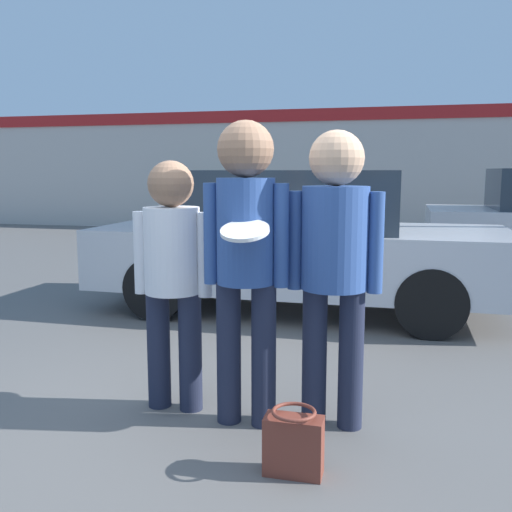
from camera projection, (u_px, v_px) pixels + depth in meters
name	position (u px, v px, depth m)	size (l,w,h in m)	color
ground_plane	(209.00, 424.00, 3.51)	(56.00, 56.00, 0.00)	#5B5956
storefront_building	(356.00, 170.00, 14.11)	(24.00, 0.22, 3.07)	beige
person_left	(173.00, 265.00, 3.62)	(0.52, 0.35, 1.61)	#1E2338
person_middle_with_frisbee	(246.00, 245.00, 3.36)	(0.51, 0.56, 1.83)	#1E2338
person_right	(335.00, 251.00, 3.34)	(0.56, 0.39, 1.78)	#1E2338
parked_car_near	(298.00, 241.00, 6.32)	(4.44, 1.81, 1.55)	#B7BABF
shrub	(208.00, 212.00, 14.48)	(1.02, 1.02, 1.02)	#2D6B33
handbag	(294.00, 443.00, 2.91)	(0.30, 0.23, 0.35)	brown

